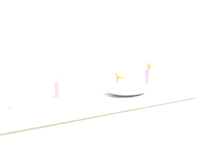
{
  "coord_description": "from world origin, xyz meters",
  "views": [
    {
      "loc": [
        -0.63,
        -0.92,
        1.33
      ],
      "look_at": [
        0.02,
        0.38,
        0.99
      ],
      "focal_mm": 31.94,
      "sensor_mm": 36.0,
      "label": 1
    }
  ],
  "objects_px": {
    "sink_basin": "(128,88)",
    "soap_dispenser": "(149,76)",
    "folded_hand_towel": "(29,101)",
    "lotion_bottle": "(60,88)"
  },
  "relations": [
    {
      "from": "soap_dispenser",
      "to": "lotion_bottle",
      "type": "distance_m",
      "value": 0.79
    },
    {
      "from": "sink_basin",
      "to": "soap_dispenser",
      "type": "distance_m",
      "value": 0.33
    },
    {
      "from": "sink_basin",
      "to": "soap_dispenser",
      "type": "bearing_deg",
      "value": 24.1
    },
    {
      "from": "sink_basin",
      "to": "folded_hand_towel",
      "type": "height_order",
      "value": "sink_basin"
    },
    {
      "from": "soap_dispenser",
      "to": "lotion_bottle",
      "type": "xyz_separation_m",
      "value": [
        -0.79,
        -0.01,
        -0.02
      ]
    },
    {
      "from": "soap_dispenser",
      "to": "folded_hand_towel",
      "type": "xyz_separation_m",
      "value": [
        -1.01,
        -0.09,
        -0.06
      ]
    },
    {
      "from": "sink_basin",
      "to": "lotion_bottle",
      "type": "distance_m",
      "value": 0.51
    },
    {
      "from": "sink_basin",
      "to": "folded_hand_towel",
      "type": "relative_size",
      "value": 1.96
    },
    {
      "from": "lotion_bottle",
      "to": "soap_dispenser",
      "type": "bearing_deg",
      "value": 0.4
    },
    {
      "from": "sink_basin",
      "to": "folded_hand_towel",
      "type": "xyz_separation_m",
      "value": [
        -0.71,
        0.04,
        -0.02
      ]
    }
  ]
}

